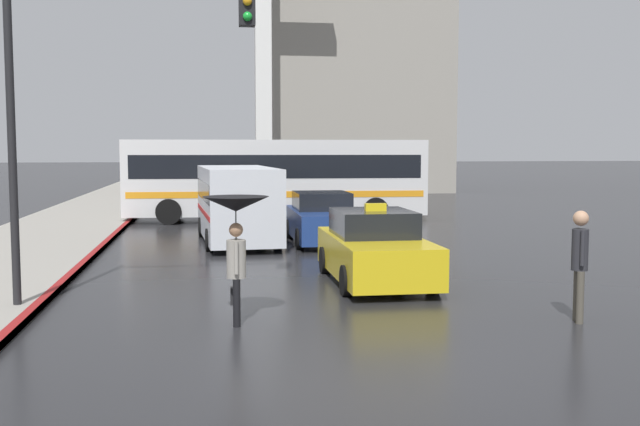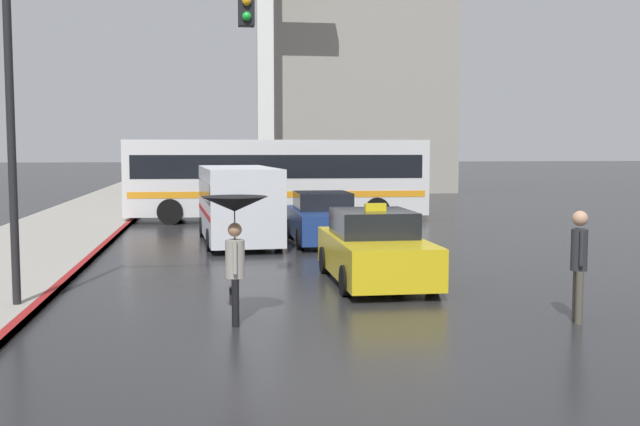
{
  "view_description": "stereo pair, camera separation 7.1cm",
  "coord_description": "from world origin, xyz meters",
  "px_view_note": "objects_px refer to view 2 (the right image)",
  "views": [
    {
      "loc": [
        -1.99,
        -8.99,
        2.82
      ],
      "look_at": [
        0.44,
        7.24,
        1.4
      ],
      "focal_mm": 42.0,
      "sensor_mm": 36.0,
      "label": 1
    },
    {
      "loc": [
        -1.92,
        -9.0,
        2.82
      ],
      "look_at": [
        0.44,
        7.24,
        1.4
      ],
      "focal_mm": 42.0,
      "sensor_mm": 36.0,
      "label": 2
    }
  ],
  "objects_px": {
    "city_bus": "(277,176)",
    "monument_cross": "(265,19)",
    "traffic_light": "(108,66)",
    "taxi": "(375,249)",
    "pedestrian_man": "(579,257)",
    "sedan_red": "(323,220)",
    "ambulance_van": "(238,201)",
    "pedestrian_with_umbrella": "(235,221)"
  },
  "relations": [
    {
      "from": "ambulance_van",
      "to": "pedestrian_with_umbrella",
      "type": "bearing_deg",
      "value": 83.83
    },
    {
      "from": "pedestrian_with_umbrella",
      "to": "pedestrian_man",
      "type": "relative_size",
      "value": 1.13
    },
    {
      "from": "ambulance_van",
      "to": "monument_cross",
      "type": "distance_m",
      "value": 22.09
    },
    {
      "from": "traffic_light",
      "to": "sedan_red",
      "type": "bearing_deg",
      "value": 59.87
    },
    {
      "from": "sedan_red",
      "to": "ambulance_van",
      "type": "relative_size",
      "value": 0.74
    },
    {
      "from": "taxi",
      "to": "ambulance_van",
      "type": "bearing_deg",
      "value": -69.84
    },
    {
      "from": "ambulance_van",
      "to": "city_bus",
      "type": "height_order",
      "value": "city_bus"
    },
    {
      "from": "pedestrian_with_umbrella",
      "to": "pedestrian_man",
      "type": "distance_m",
      "value": 5.57
    },
    {
      "from": "sedan_red",
      "to": "monument_cross",
      "type": "distance_m",
      "value": 22.58
    },
    {
      "from": "city_bus",
      "to": "pedestrian_man",
      "type": "xyz_separation_m",
      "value": [
        3.32,
        -17.93,
        -0.68
      ]
    },
    {
      "from": "pedestrian_man",
      "to": "traffic_light",
      "type": "relative_size",
      "value": 0.3
    },
    {
      "from": "sedan_red",
      "to": "pedestrian_man",
      "type": "distance_m",
      "value": 11.06
    },
    {
      "from": "sedan_red",
      "to": "pedestrian_man",
      "type": "height_order",
      "value": "pedestrian_man"
    },
    {
      "from": "sedan_red",
      "to": "pedestrian_man",
      "type": "xyz_separation_m",
      "value": [
        2.57,
        -10.75,
        0.37
      ]
    },
    {
      "from": "city_bus",
      "to": "traffic_light",
      "type": "xyz_separation_m",
      "value": [
        -4.27,
        -15.83,
        2.48
      ]
    },
    {
      "from": "ambulance_van",
      "to": "pedestrian_man",
      "type": "relative_size",
      "value": 3.19
    },
    {
      "from": "city_bus",
      "to": "traffic_light",
      "type": "relative_size",
      "value": 1.92
    },
    {
      "from": "taxi",
      "to": "city_bus",
      "type": "xyz_separation_m",
      "value": [
        -0.84,
        13.88,
        1.05
      ]
    },
    {
      "from": "pedestrian_man",
      "to": "monument_cross",
      "type": "distance_m",
      "value": 32.69
    },
    {
      "from": "taxi",
      "to": "pedestrian_man",
      "type": "height_order",
      "value": "pedestrian_man"
    },
    {
      "from": "pedestrian_man",
      "to": "city_bus",
      "type": "bearing_deg",
      "value": -154.84
    },
    {
      "from": "ambulance_van",
      "to": "pedestrian_with_umbrella",
      "type": "relative_size",
      "value": 2.82
    },
    {
      "from": "city_bus",
      "to": "sedan_red",
      "type": "bearing_deg",
      "value": -171.47
    },
    {
      "from": "pedestrian_man",
      "to": "pedestrian_with_umbrella",
      "type": "bearing_deg",
      "value": -81.65
    },
    {
      "from": "city_bus",
      "to": "monument_cross",
      "type": "xyz_separation_m",
      "value": [
        0.51,
        13.38,
        8.28
      ]
    },
    {
      "from": "monument_cross",
      "to": "taxi",
      "type": "bearing_deg",
      "value": -89.31
    },
    {
      "from": "pedestrian_man",
      "to": "traffic_light",
      "type": "bearing_deg",
      "value": -90.78
    },
    {
      "from": "sedan_red",
      "to": "pedestrian_with_umbrella",
      "type": "xyz_separation_m",
      "value": [
        -2.94,
        -10.14,
        0.97
      ]
    },
    {
      "from": "pedestrian_with_umbrella",
      "to": "sedan_red",
      "type": "bearing_deg",
      "value": -14.33
    },
    {
      "from": "monument_cross",
      "to": "sedan_red",
      "type": "bearing_deg",
      "value": -89.34
    },
    {
      "from": "ambulance_van",
      "to": "pedestrian_with_umbrella",
      "type": "distance_m",
      "value": 10.57
    },
    {
      "from": "sedan_red",
      "to": "traffic_light",
      "type": "xyz_separation_m",
      "value": [
        -5.02,
        -8.65,
        3.53
      ]
    },
    {
      "from": "ambulance_van",
      "to": "city_bus",
      "type": "xyz_separation_m",
      "value": [
        1.77,
        6.77,
        0.49
      ]
    },
    {
      "from": "sedan_red",
      "to": "city_bus",
      "type": "relative_size",
      "value": 0.37
    },
    {
      "from": "sedan_red",
      "to": "ambulance_van",
      "type": "distance_m",
      "value": 2.61
    },
    {
      "from": "sedan_red",
      "to": "city_bus",
      "type": "bearing_deg",
      "value": -84.05
    },
    {
      "from": "taxi",
      "to": "monument_cross",
      "type": "height_order",
      "value": "monument_cross"
    },
    {
      "from": "sedan_red",
      "to": "monument_cross",
      "type": "relative_size",
      "value": 0.24
    },
    {
      "from": "city_bus",
      "to": "pedestrian_man",
      "type": "bearing_deg",
      "value": -166.95
    },
    {
      "from": "city_bus",
      "to": "monument_cross",
      "type": "bearing_deg",
      "value": 0.39
    },
    {
      "from": "sedan_red",
      "to": "pedestrian_with_umbrella",
      "type": "relative_size",
      "value": 2.08
    },
    {
      "from": "ambulance_van",
      "to": "monument_cross",
      "type": "height_order",
      "value": "monument_cross"
    }
  ]
}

